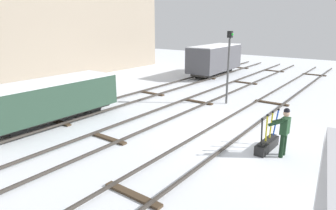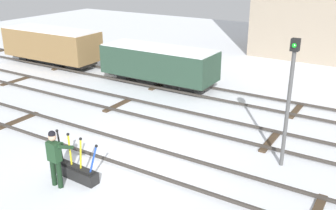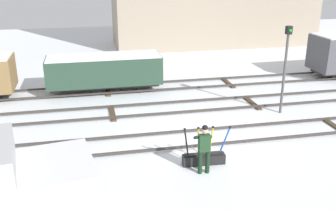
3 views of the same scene
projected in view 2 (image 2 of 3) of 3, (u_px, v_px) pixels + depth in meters
name	position (u px, v px, depth m)	size (l,w,h in m)	color
ground_plane	(133.00, 158.00, 12.88)	(60.00, 60.00, 0.00)	silver
track_main_line	(133.00, 155.00, 12.84)	(44.00, 1.94, 0.18)	#38332D
track_siding_near	(186.00, 119.00, 15.70)	(44.00, 1.94, 0.18)	#38332D
track_siding_far	(222.00, 95.00, 18.50)	(44.00, 1.94, 0.18)	#38332D
switch_lever_frame	(77.00, 171.00, 11.60)	(1.72, 0.42, 1.45)	black
rail_worker	(55.00, 155.00, 10.96)	(0.55, 0.66, 1.77)	black
signal_post	(290.00, 92.00, 11.56)	(0.24, 0.32, 4.11)	#4C4C4C
freight_car_mid_siding	(158.00, 63.00, 19.91)	(6.14, 2.07, 2.02)	#2D2B28
freight_car_back_track	(52.00, 44.00, 23.74)	(6.39, 2.29, 2.25)	#2D2B28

